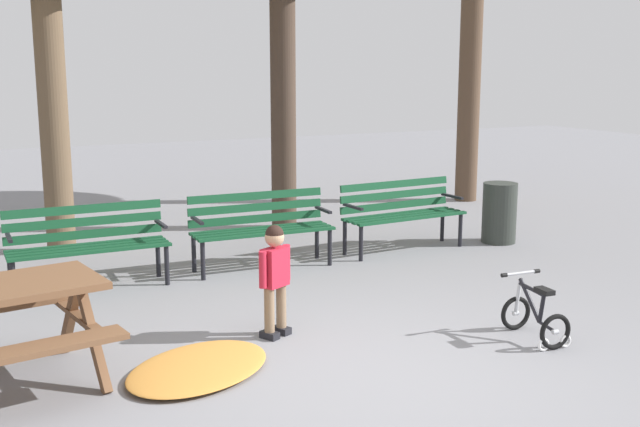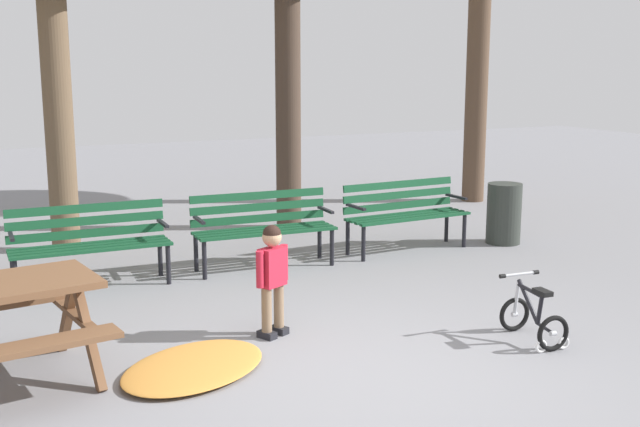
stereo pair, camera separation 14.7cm
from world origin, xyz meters
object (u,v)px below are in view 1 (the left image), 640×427
object	(u,v)px
park_bench_left	(260,223)
trash_bin	(499,213)
kids_bicycle	(535,317)
child_standing	(275,272)
park_bench_far_left	(87,240)
park_bench_right	(401,209)

from	to	relation	value
park_bench_left	trash_bin	world-z (taller)	park_bench_left
kids_bicycle	child_standing	bearing A→B (deg)	151.82
child_standing	park_bench_far_left	bearing A→B (deg)	117.92
child_standing	trash_bin	bearing A→B (deg)	26.72
park_bench_far_left	park_bench_left	distance (m)	1.90
park_bench_right	trash_bin	xyz separation A→B (m)	(1.36, -0.23, -0.12)
kids_bicycle	trash_bin	size ratio (longest dim) A/B	0.74
kids_bicycle	trash_bin	distance (m)	3.68
kids_bicycle	park_bench_left	bearing A→B (deg)	110.24
park_bench_left	child_standing	bearing A→B (deg)	-108.66
park_bench_far_left	child_standing	distance (m)	2.49
park_bench_left	park_bench_right	xyz separation A→B (m)	(1.89, 0.04, 0.00)
park_bench_far_left	kids_bicycle	world-z (taller)	park_bench_far_left
park_bench_right	child_standing	size ratio (longest dim) A/B	1.68
park_bench_far_left	kids_bicycle	size ratio (longest dim) A/B	2.78
child_standing	trash_bin	xyz separation A→B (m)	(3.99, 2.01, -0.17)
park_bench_left	kids_bicycle	size ratio (longest dim) A/B	2.80
trash_bin	park_bench_left	bearing A→B (deg)	176.80
child_standing	trash_bin	size ratio (longest dim) A/B	1.24
park_bench_right	trash_bin	world-z (taller)	park_bench_right
park_bench_left	trash_bin	size ratio (longest dim) A/B	2.07
park_bench_far_left	park_bench_left	size ratio (longest dim) A/B	0.99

